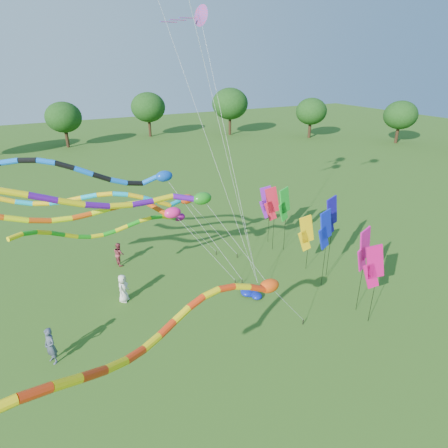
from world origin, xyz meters
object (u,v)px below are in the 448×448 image
tube_kite_orange (70,212)px  blue_nylon_heap (250,293)px  person_a (123,288)px  person_c (119,254)px  person_b (50,346)px  tube_kite_red (201,314)px

tube_kite_orange → blue_nylon_heap: 10.74m
person_a → person_c: (0.78, 4.27, -0.04)m
blue_nylon_heap → person_b: size_ratio=0.65×
person_b → tube_kite_orange: bearing=115.0°
person_b → person_a: bearing=100.3°
tube_kite_orange → blue_nylon_heap: bearing=-9.3°
person_c → blue_nylon_heap: bearing=-150.1°
tube_kite_orange → person_a: tube_kite_orange is taller
tube_kite_red → person_a: 9.31m
person_a → person_c: person_a is taller
tube_kite_orange → person_b: bearing=-121.0°
blue_nylon_heap → person_b: (-10.64, -0.24, 0.72)m
tube_kite_orange → person_c: (2.85, 4.85, -5.27)m
tube_kite_red → person_b: 8.16m
tube_kite_red → tube_kite_orange: (-3.11, 7.93, 1.61)m
blue_nylon_heap → person_c: (-5.82, 7.22, 0.61)m
blue_nylon_heap → person_c: size_ratio=0.74×
person_a → person_c: size_ratio=1.06×
tube_kite_orange → person_b: 6.10m
tube_kite_red → person_a: size_ratio=7.55×
blue_nylon_heap → tube_kite_red: bearing=-135.0°
blue_nylon_heap → person_b: 10.66m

